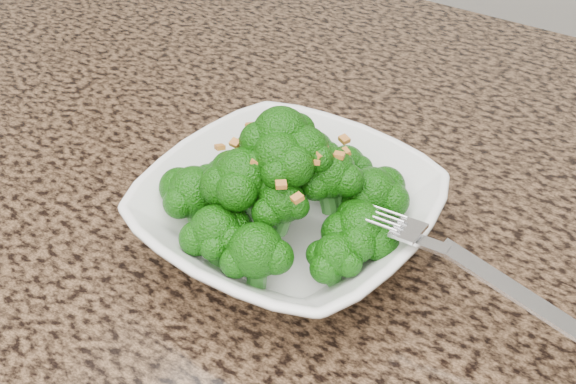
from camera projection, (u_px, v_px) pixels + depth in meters
The scene contains 5 objects.
granite_counter at pixel (149, 230), 0.61m from camera, with size 1.64×1.04×0.03m, color brown.
bowl at pixel (288, 215), 0.56m from camera, with size 0.22×0.22×0.05m, color white.
broccoli_pile at pixel (288, 149), 0.52m from camera, with size 0.19×0.19×0.07m, color #14580A, non-canonical shape.
garlic_topping at pixel (288, 103), 0.50m from camera, with size 0.12×0.12×0.01m, color orange, non-canonical shape.
fork at pixel (438, 248), 0.49m from camera, with size 0.19×0.03×0.01m, color silver, non-canonical shape.
Camera 1 is at (0.34, -0.02, 1.30)m, focal length 45.00 mm.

